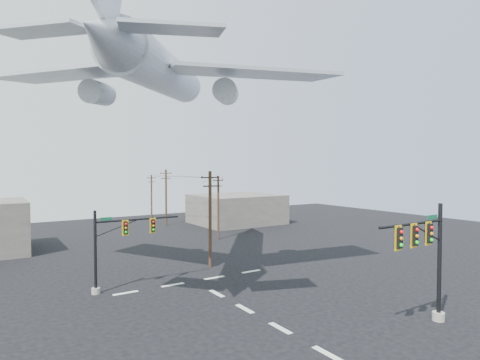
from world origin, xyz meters
TOP-DOWN VIEW (x-y plane):
  - ground at (0.00, 0.00)m, footprint 120.00×120.00m
  - lane_markings at (0.00, 5.33)m, footprint 14.00×21.20m
  - signal_mast_near at (7.93, -4.66)m, footprint 6.37×0.84m
  - signal_mast_far at (-6.46, 13.04)m, footprint 7.31×0.72m
  - utility_pole_a at (3.51, 15.55)m, footprint 1.91×0.32m
  - utility_pole_b at (11.69, 28.31)m, footprint 1.74×0.42m
  - utility_pole_c at (10.62, 44.24)m, footprint 1.92×0.54m
  - utility_pole_d at (11.72, 54.13)m, footprint 1.73×0.29m
  - power_lines at (9.85, 34.11)m, footprint 9.85×38.60m
  - airliner at (-2.10, 13.76)m, footprint 26.27×29.10m
  - building_right at (22.00, 40.00)m, footprint 14.00×12.00m

SIDE VIEW (x-z plane):
  - ground at x=0.00m, z-range 0.00..0.00m
  - lane_markings at x=0.00m, z-range 0.01..0.01m
  - building_right at x=22.00m, z-range 0.00..5.00m
  - signal_mast_far at x=-6.46m, z-range 0.29..6.86m
  - signal_mast_near at x=7.93m, z-range 0.46..8.09m
  - utility_pole_d at x=11.72m, z-range 0.20..8.55m
  - utility_pole_b at x=11.69m, z-range 0.20..8.85m
  - utility_pole_c at x=10.62m, z-range 0.22..9.68m
  - utility_pole_a at x=3.51m, z-range 0.22..9.76m
  - power_lines at x=9.85m, z-range 8.26..8.48m
  - airliner at x=-2.10m, z-range 13.83..22.26m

